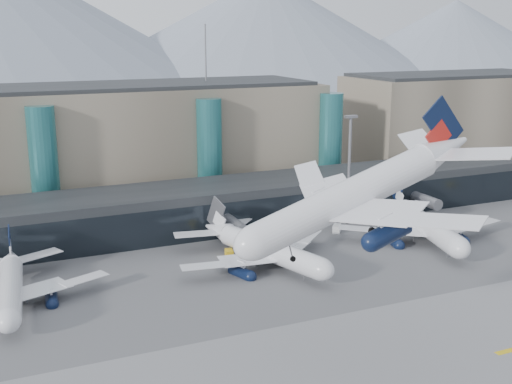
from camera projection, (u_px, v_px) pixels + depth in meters
ground at (343, 330)px, 97.51m from camera, size 900.00×900.00×0.00m
runway_strip at (402, 378)px, 84.17m from camera, size 400.00×40.00×0.04m
runway_markings at (402, 378)px, 84.16m from camera, size 128.00×1.00×0.02m
concourse at (213, 206)px, 147.58m from camera, size 170.00×27.00×10.00m
terminal_main at (78, 147)px, 164.02m from camera, size 130.00×30.00×31.00m
terminal_east at (452, 121)px, 210.52m from camera, size 70.00×30.00×31.00m
teal_towers at (131, 160)px, 154.04m from camera, size 116.40×19.40×46.00m
mountain_ridge at (72, 28)px, 430.20m from camera, size 910.00×400.00×110.00m
lightmast_mid at (349, 163)px, 148.26m from camera, size 3.00×1.20×25.60m
hero_jet at (368, 182)px, 79.25m from camera, size 36.64×37.25×12.02m
jet_parked_left at (10, 277)px, 107.62m from camera, size 34.12×33.56×11.01m
jet_parked_mid at (257, 240)px, 125.21m from camera, size 35.96×37.84×12.15m
jet_parked_right at (421, 216)px, 140.46m from camera, size 38.28×39.52×12.69m
veh_b at (229, 253)px, 129.24m from camera, size 1.96×2.68×1.40m
veh_c at (290, 261)px, 124.14m from camera, size 3.40×3.31×1.73m
veh_d at (337, 229)px, 144.70m from camera, size 3.13×3.38×1.73m
veh_g at (279, 242)px, 135.85m from camera, size 2.32×2.63×1.33m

